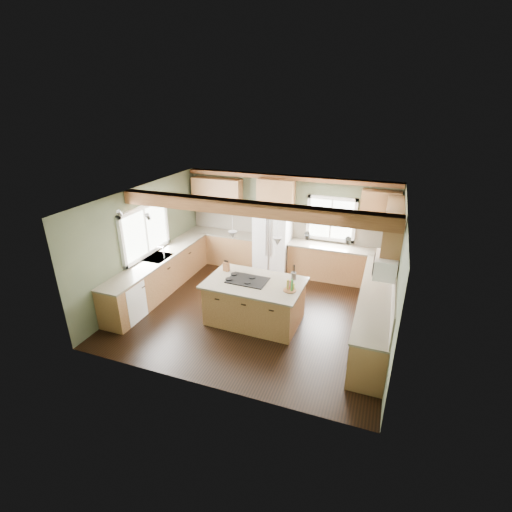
% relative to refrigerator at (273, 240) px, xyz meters
% --- Properties ---
extents(floor, '(5.60, 5.60, 0.00)m').
position_rel_refrigerator_xyz_m(floor, '(0.30, -2.12, -0.90)').
color(floor, black).
rests_on(floor, ground).
extents(ceiling, '(5.60, 5.60, 0.00)m').
position_rel_refrigerator_xyz_m(ceiling, '(0.30, -2.12, 1.70)').
color(ceiling, silver).
rests_on(ceiling, wall_back).
extents(wall_back, '(5.60, 0.00, 5.60)m').
position_rel_refrigerator_xyz_m(wall_back, '(0.30, 0.38, 0.40)').
color(wall_back, '#434B35').
rests_on(wall_back, ground).
extents(wall_left, '(0.00, 5.00, 5.00)m').
position_rel_refrigerator_xyz_m(wall_left, '(-2.50, -2.12, 0.40)').
color(wall_left, '#434B35').
rests_on(wall_left, ground).
extents(wall_right, '(0.00, 5.00, 5.00)m').
position_rel_refrigerator_xyz_m(wall_right, '(3.10, -2.12, 0.40)').
color(wall_right, '#434B35').
rests_on(wall_right, ground).
extents(ceiling_beam, '(5.55, 0.26, 0.26)m').
position_rel_refrigerator_xyz_m(ceiling_beam, '(0.30, -2.48, 1.57)').
color(ceiling_beam, '#562C18').
rests_on(ceiling_beam, ceiling).
extents(soffit_trim, '(5.55, 0.20, 0.10)m').
position_rel_refrigerator_xyz_m(soffit_trim, '(0.30, 0.28, 1.64)').
color(soffit_trim, '#562C18').
rests_on(soffit_trim, ceiling).
extents(backsplash_back, '(5.58, 0.03, 0.58)m').
position_rel_refrigerator_xyz_m(backsplash_back, '(0.30, 0.36, 0.31)').
color(backsplash_back, brown).
rests_on(backsplash_back, wall_back).
extents(backsplash_right, '(0.03, 3.70, 0.58)m').
position_rel_refrigerator_xyz_m(backsplash_right, '(3.08, -2.07, 0.31)').
color(backsplash_right, brown).
rests_on(backsplash_right, wall_right).
extents(base_cab_back_left, '(2.02, 0.60, 0.88)m').
position_rel_refrigerator_xyz_m(base_cab_back_left, '(-1.49, 0.08, -0.46)').
color(base_cab_back_left, brown).
rests_on(base_cab_back_left, floor).
extents(counter_back_left, '(2.06, 0.64, 0.04)m').
position_rel_refrigerator_xyz_m(counter_back_left, '(-1.49, 0.08, 0.00)').
color(counter_back_left, '#4F463A').
rests_on(counter_back_left, base_cab_back_left).
extents(base_cab_back_right, '(2.62, 0.60, 0.88)m').
position_rel_refrigerator_xyz_m(base_cab_back_right, '(1.79, 0.08, -0.46)').
color(base_cab_back_right, brown).
rests_on(base_cab_back_right, floor).
extents(counter_back_right, '(2.66, 0.64, 0.04)m').
position_rel_refrigerator_xyz_m(counter_back_right, '(1.79, 0.08, 0.00)').
color(counter_back_right, '#4F463A').
rests_on(counter_back_right, base_cab_back_right).
extents(base_cab_left, '(0.60, 3.70, 0.88)m').
position_rel_refrigerator_xyz_m(base_cab_left, '(-2.20, -2.07, -0.46)').
color(base_cab_left, brown).
rests_on(base_cab_left, floor).
extents(counter_left, '(0.64, 3.74, 0.04)m').
position_rel_refrigerator_xyz_m(counter_left, '(-2.20, -2.07, 0.00)').
color(counter_left, '#4F463A').
rests_on(counter_left, base_cab_left).
extents(base_cab_right, '(0.60, 3.70, 0.88)m').
position_rel_refrigerator_xyz_m(base_cab_right, '(2.80, -2.07, -0.46)').
color(base_cab_right, brown).
rests_on(base_cab_right, floor).
extents(counter_right, '(0.64, 3.74, 0.04)m').
position_rel_refrigerator_xyz_m(counter_right, '(2.80, -2.07, 0.00)').
color(counter_right, '#4F463A').
rests_on(counter_right, base_cab_right).
extents(upper_cab_back_left, '(1.40, 0.35, 0.90)m').
position_rel_refrigerator_xyz_m(upper_cab_back_left, '(-1.69, 0.21, 1.05)').
color(upper_cab_back_left, brown).
rests_on(upper_cab_back_left, wall_back).
extents(upper_cab_over_fridge, '(0.96, 0.35, 0.70)m').
position_rel_refrigerator_xyz_m(upper_cab_over_fridge, '(-0.00, 0.21, 1.25)').
color(upper_cab_over_fridge, brown).
rests_on(upper_cab_over_fridge, wall_back).
extents(upper_cab_right, '(0.35, 2.20, 0.90)m').
position_rel_refrigerator_xyz_m(upper_cab_right, '(2.92, -1.22, 1.05)').
color(upper_cab_right, brown).
rests_on(upper_cab_right, wall_right).
extents(upper_cab_back_corner, '(0.90, 0.35, 0.90)m').
position_rel_refrigerator_xyz_m(upper_cab_back_corner, '(2.60, 0.21, 1.05)').
color(upper_cab_back_corner, brown).
rests_on(upper_cab_back_corner, wall_back).
extents(window_left, '(0.04, 1.60, 1.05)m').
position_rel_refrigerator_xyz_m(window_left, '(-2.48, -2.07, 0.65)').
color(window_left, white).
rests_on(window_left, wall_left).
extents(window_back, '(1.10, 0.04, 1.00)m').
position_rel_refrigerator_xyz_m(window_back, '(1.45, 0.36, 0.65)').
color(window_back, white).
rests_on(window_back, wall_back).
extents(sink, '(0.50, 0.65, 0.03)m').
position_rel_refrigerator_xyz_m(sink, '(-2.20, -2.07, 0.01)').
color(sink, '#262628').
rests_on(sink, counter_left).
extents(faucet, '(0.02, 0.02, 0.28)m').
position_rel_refrigerator_xyz_m(faucet, '(-2.02, -2.07, 0.15)').
color(faucet, '#B2B2B7').
rests_on(faucet, sink).
extents(dishwasher, '(0.60, 0.60, 0.84)m').
position_rel_refrigerator_xyz_m(dishwasher, '(-2.19, -3.37, -0.47)').
color(dishwasher, white).
rests_on(dishwasher, floor).
extents(oven, '(0.60, 0.72, 0.84)m').
position_rel_refrigerator_xyz_m(oven, '(2.79, -3.37, -0.47)').
color(oven, white).
rests_on(oven, floor).
extents(microwave, '(0.40, 0.70, 0.38)m').
position_rel_refrigerator_xyz_m(microwave, '(2.88, -2.17, 0.65)').
color(microwave, white).
rests_on(microwave, wall_right).
extents(pendant_left, '(0.18, 0.18, 0.16)m').
position_rel_refrigerator_xyz_m(pendant_left, '(-0.07, -2.47, 0.98)').
color(pendant_left, '#B2B2B7').
rests_on(pendant_left, ceiling).
extents(pendant_right, '(0.18, 0.18, 0.16)m').
position_rel_refrigerator_xyz_m(pendant_right, '(0.88, -2.50, 0.98)').
color(pendant_right, '#B2B2B7').
rests_on(pendant_right, ceiling).
extents(refrigerator, '(0.90, 0.74, 1.80)m').
position_rel_refrigerator_xyz_m(refrigerator, '(0.00, 0.00, 0.00)').
color(refrigerator, white).
rests_on(refrigerator, floor).
extents(island, '(1.92, 1.20, 0.88)m').
position_rel_refrigerator_xyz_m(island, '(0.40, -2.48, -0.46)').
color(island, brown).
rests_on(island, floor).
extents(island_top, '(2.05, 1.33, 0.04)m').
position_rel_refrigerator_xyz_m(island_top, '(0.40, -2.48, 0.00)').
color(island_top, '#4F463A').
rests_on(island_top, island).
extents(cooktop, '(0.83, 0.57, 0.02)m').
position_rel_refrigerator_xyz_m(cooktop, '(0.25, -2.48, 0.03)').
color(cooktop, black).
rests_on(cooktop, island_top).
extents(knife_block, '(0.14, 0.12, 0.21)m').
position_rel_refrigerator_xyz_m(knife_block, '(-0.36, -2.20, 0.12)').
color(knife_block, brown).
rests_on(knife_block, island_top).
extents(utensil_crock, '(0.13, 0.13, 0.14)m').
position_rel_refrigerator_xyz_m(utensil_crock, '(1.12, -2.07, 0.09)').
color(utensil_crock, '#36312B').
rests_on(utensil_crock, island_top).
extents(bottle_tray, '(0.27, 0.27, 0.24)m').
position_rel_refrigerator_xyz_m(bottle_tray, '(1.18, -2.59, 0.14)').
color(bottle_tray, brown).
rests_on(bottle_tray, island_top).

